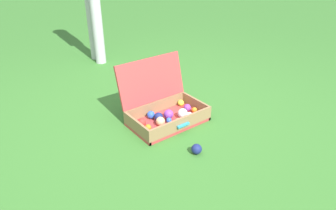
% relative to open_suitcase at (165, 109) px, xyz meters
% --- Properties ---
extents(ground_plane, '(16.00, 16.00, 0.00)m').
position_rel_open_suitcase_xyz_m(ground_plane, '(-0.07, -0.02, -0.10)').
color(ground_plane, '#336B28').
extents(open_suitcase, '(0.60, 0.48, 0.47)m').
position_rel_open_suitcase_xyz_m(open_suitcase, '(0.00, 0.00, 0.00)').
color(open_suitcase, '#B23838').
rests_on(open_suitcase, ground).
extents(stray_ball_on_grass, '(0.07, 0.07, 0.07)m').
position_rel_open_suitcase_xyz_m(stray_ball_on_grass, '(-0.10, -0.49, -0.07)').
color(stray_ball_on_grass, navy).
rests_on(stray_ball_on_grass, ground).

